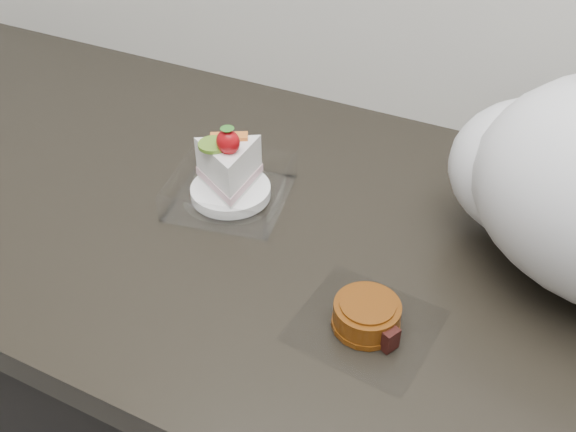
# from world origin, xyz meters

# --- Properties ---
(cake_tray) EXTENTS (0.17, 0.17, 0.11)m
(cake_tray) POSITION_xyz_m (-0.28, 1.70, 0.93)
(cake_tray) COLOR white
(cake_tray) RESTS_ON counter
(mooncake_wrap) EXTENTS (0.15, 0.14, 0.03)m
(mooncake_wrap) POSITION_xyz_m (-0.04, 1.57, 0.91)
(mooncake_wrap) COLOR white
(mooncake_wrap) RESTS_ON counter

